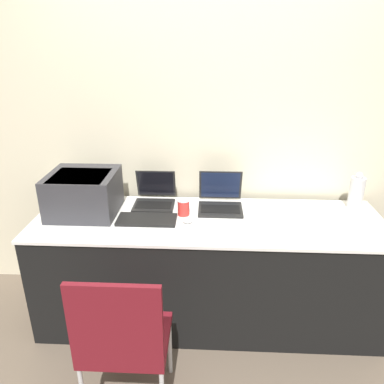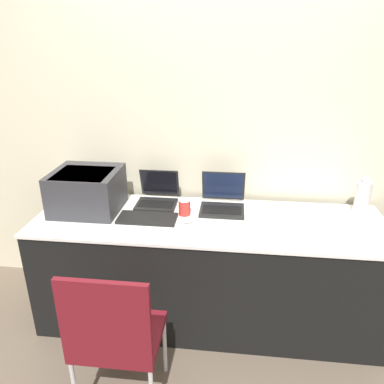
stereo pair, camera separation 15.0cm
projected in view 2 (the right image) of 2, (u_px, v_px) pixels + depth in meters
name	position (u px, v px, depth m)	size (l,w,h in m)	color
ground_plane	(203.00, 351.00, 2.48)	(14.00, 14.00, 0.00)	#6B5B4C
wall_back	(215.00, 130.00, 2.72)	(8.00, 0.05, 2.60)	beige
table	(208.00, 270.00, 2.65)	(2.35, 0.72, 0.80)	black
printer	(87.00, 189.00, 2.59)	(0.45, 0.42, 0.29)	#333338
laptop_left	(157.00, 196.00, 2.73)	(0.29, 0.29, 0.23)	black
laptop_right	(222.00, 201.00, 2.64)	(0.31, 0.31, 0.25)	black
external_keyboard	(147.00, 218.00, 2.50)	(0.39, 0.18, 0.02)	black
coffee_cup	(184.00, 207.00, 2.55)	(0.08, 0.08, 0.11)	red
mouse	(188.00, 221.00, 2.45)	(0.06, 0.06, 0.03)	silver
metal_pitcher	(363.00, 196.00, 2.56)	(0.10, 0.10, 0.27)	silver
chair	(114.00, 333.00, 1.91)	(0.45, 0.40, 0.92)	maroon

